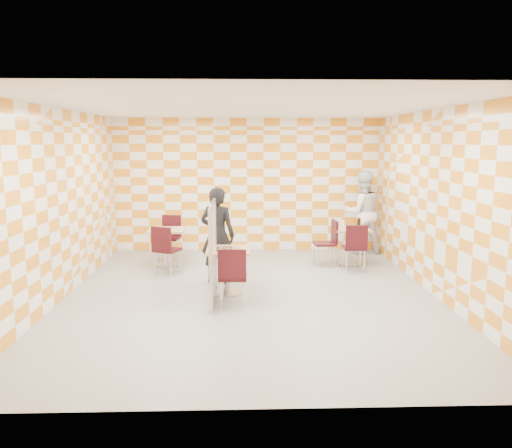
{
  "coord_description": "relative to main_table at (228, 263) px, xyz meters",
  "views": [
    {
      "loc": [
        -0.16,
        -7.83,
        2.49
      ],
      "look_at": [
        0.1,
        0.2,
        1.15
      ],
      "focal_mm": 35.0,
      "sensor_mm": 36.0,
      "label": 1
    }
  ],
  "objects": [
    {
      "name": "partition",
      "position": [
        -0.23,
        -0.36,
        0.28
      ],
      "size": [
        0.08,
        1.38,
        1.55
      ],
      "color": "white",
      "rests_on": "ground"
    },
    {
      "name": "room_shell",
      "position": [
        0.36,
        0.41,
        0.99
      ],
      "size": [
        7.0,
        7.0,
        7.0
      ],
      "color": "gray",
      "rests_on": "ground"
    },
    {
      "name": "second_table",
      "position": [
        2.45,
        1.92,
        0.0
      ],
      "size": [
        0.7,
        0.7,
        0.75
      ],
      "color": "tan",
      "rests_on": "ground"
    },
    {
      "name": "sport_bottle",
      "position": [
        2.29,
        1.99,
        0.33
      ],
      "size": [
        0.06,
        0.06,
        0.2
      ],
      "color": "white",
      "rests_on": "second_table"
    },
    {
      "name": "man_dark",
      "position": [
        -0.2,
        0.66,
        0.35
      ],
      "size": [
        0.72,
        0.58,
        1.71
      ],
      "primitive_type": "imported",
      "rotation": [
        0.0,
        0.0,
        2.84
      ],
      "color": "black",
      "rests_on": "ground"
    },
    {
      "name": "main_table",
      "position": [
        0.0,
        0.0,
        0.0
      ],
      "size": [
        0.7,
        0.7,
        0.75
      ],
      "color": "tan",
      "rests_on": "ground"
    },
    {
      "name": "chair_main_front",
      "position": [
        0.08,
        -0.73,
        0.04
      ],
      "size": [
        0.44,
        0.44,
        0.92
      ],
      "color": "#340A10",
      "rests_on": "ground"
    },
    {
      "name": "soda_bottle",
      "position": [
        2.6,
        1.91,
        0.34
      ],
      "size": [
        0.07,
        0.07,
        0.23
      ],
      "color": "black",
      "rests_on": "second_table"
    },
    {
      "name": "chair_empty_near",
      "position": [
        -1.22,
        1.24,
        0.04
      ],
      "size": [
        0.56,
        0.56,
        0.92
      ],
      "color": "#340A10",
      "rests_on": "ground"
    },
    {
      "name": "pizza_on_foil",
      "position": [
        -0.0,
        -0.02,
        0.26
      ],
      "size": [
        0.4,
        0.4,
        0.04
      ],
      "color": "silver",
      "rests_on": "main_table"
    },
    {
      "name": "empty_table",
      "position": [
        -1.27,
        1.91,
        0.0
      ],
      "size": [
        0.7,
        0.7,
        0.75
      ],
      "color": "tan",
      "rests_on": "ground"
    },
    {
      "name": "chair_empty_far",
      "position": [
        -1.29,
        2.55,
        0.04
      ],
      "size": [
        0.49,
        0.5,
        0.92
      ],
      "color": "#340A10",
      "rests_on": "ground"
    },
    {
      "name": "chair_second_front",
      "position": [
        2.4,
        1.31,
        0.04
      ],
      "size": [
        0.42,
        0.43,
        0.92
      ],
      "color": "#340A10",
      "rests_on": "ground"
    },
    {
      "name": "chair_second_side",
      "position": [
        1.99,
        1.82,
        0.04
      ],
      "size": [
        0.46,
        0.45,
        0.92
      ],
      "color": "#340A10",
      "rests_on": "ground"
    },
    {
      "name": "man_white",
      "position": [
        2.91,
        2.92,
        0.41
      ],
      "size": [
        0.98,
        0.8,
        1.84
      ],
      "primitive_type": "imported",
      "rotation": [
        0.0,
        0.0,
        3.27
      ],
      "color": "white",
      "rests_on": "ground"
    }
  ]
}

